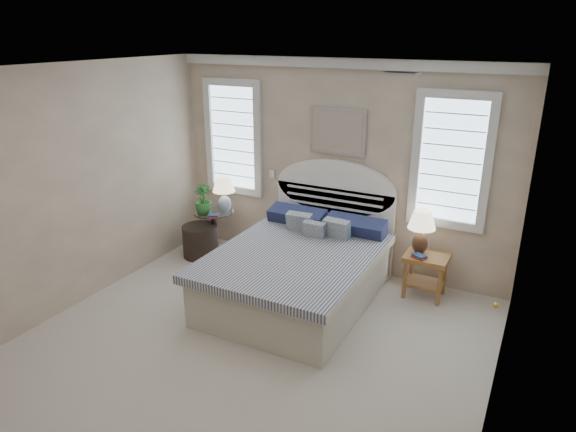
% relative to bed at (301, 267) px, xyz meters
% --- Properties ---
extents(floor, '(4.50, 5.00, 0.01)m').
position_rel_bed_xyz_m(floor, '(0.00, -1.46, -0.39)').
color(floor, '#B6AA9B').
rests_on(floor, ground).
extents(ceiling, '(4.50, 5.00, 0.01)m').
position_rel_bed_xyz_m(ceiling, '(0.00, -1.46, 2.31)').
color(ceiling, white).
rests_on(ceiling, wall_back).
extents(wall_back, '(4.50, 0.02, 2.70)m').
position_rel_bed_xyz_m(wall_back, '(0.00, 1.04, 0.96)').
color(wall_back, tan).
rests_on(wall_back, floor).
extents(wall_left, '(0.02, 5.00, 2.70)m').
position_rel_bed_xyz_m(wall_left, '(-2.25, -1.46, 0.96)').
color(wall_left, tan).
rests_on(wall_left, floor).
extents(wall_right, '(0.02, 5.00, 2.70)m').
position_rel_bed_xyz_m(wall_right, '(2.25, -1.46, 0.96)').
color(wall_right, tan).
rests_on(wall_right, floor).
extents(crown_molding, '(4.50, 0.08, 0.12)m').
position_rel_bed_xyz_m(crown_molding, '(0.00, 1.00, 2.25)').
color(crown_molding, silver).
rests_on(crown_molding, wall_back).
extents(hvac_vent, '(0.30, 0.20, 0.02)m').
position_rel_bed_xyz_m(hvac_vent, '(1.20, -0.66, 2.29)').
color(hvac_vent, '#B2B2B2').
rests_on(hvac_vent, ceiling).
extents(switch_plate, '(0.08, 0.01, 0.12)m').
position_rel_bed_xyz_m(switch_plate, '(-0.95, 1.03, 0.76)').
color(switch_plate, silver).
rests_on(switch_plate, wall_back).
extents(window_left, '(0.90, 0.06, 1.60)m').
position_rel_bed_xyz_m(window_left, '(-1.55, 1.02, 1.21)').
color(window_left, '#C5E4FA').
rests_on(window_left, wall_back).
extents(window_right, '(0.90, 0.06, 1.60)m').
position_rel_bed_xyz_m(window_right, '(1.40, 1.02, 1.21)').
color(window_right, '#C5E4FA').
rests_on(window_right, wall_back).
extents(painting, '(0.74, 0.04, 0.58)m').
position_rel_bed_xyz_m(painting, '(0.00, 1.00, 1.43)').
color(painting, silver).
rests_on(painting, wall_back).
extents(closet_door, '(0.02, 1.80, 2.40)m').
position_rel_bed_xyz_m(closet_door, '(2.23, -0.26, 0.81)').
color(closet_door, silver).
rests_on(closet_door, floor).
extents(bed, '(1.72, 2.28, 1.47)m').
position_rel_bed_xyz_m(bed, '(0.00, 0.00, 0.00)').
color(bed, '#BBB6A4').
rests_on(bed, floor).
extents(side_table_left, '(0.56, 0.56, 0.63)m').
position_rel_bed_xyz_m(side_table_left, '(-1.65, 0.59, 0.00)').
color(side_table_left, black).
rests_on(side_table_left, floor).
extents(nightstand_right, '(0.50, 0.40, 0.53)m').
position_rel_bed_xyz_m(nightstand_right, '(1.30, 0.69, 0.00)').
color(nightstand_right, olive).
rests_on(nightstand_right, floor).
extents(floor_pot, '(0.58, 0.58, 0.45)m').
position_rel_bed_xyz_m(floor_pot, '(-1.77, 0.41, -0.16)').
color(floor_pot, black).
rests_on(floor_pot, floor).
extents(lamp_left, '(0.33, 0.33, 0.50)m').
position_rel_bed_xyz_m(lamp_left, '(-1.50, 0.66, 0.55)').
color(lamp_left, silver).
rests_on(lamp_left, side_table_left).
extents(lamp_right, '(0.37, 0.37, 0.53)m').
position_rel_bed_xyz_m(lamp_right, '(1.19, 0.75, 0.47)').
color(lamp_right, black).
rests_on(lamp_right, nightstand_right).
extents(potted_plant, '(0.27, 0.27, 0.42)m').
position_rel_bed_xyz_m(potted_plant, '(-1.70, 0.44, 0.45)').
color(potted_plant, '#3A6F2C').
rests_on(potted_plant, side_table_left).
extents(books_left, '(0.18, 0.15, 0.04)m').
position_rel_bed_xyz_m(books_left, '(-1.50, 0.39, 0.26)').
color(books_left, maroon).
rests_on(books_left, side_table_left).
extents(books_right, '(0.19, 0.16, 0.04)m').
position_rel_bed_xyz_m(books_right, '(1.23, 0.58, 0.16)').
color(books_right, maroon).
rests_on(books_right, nightstand_right).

